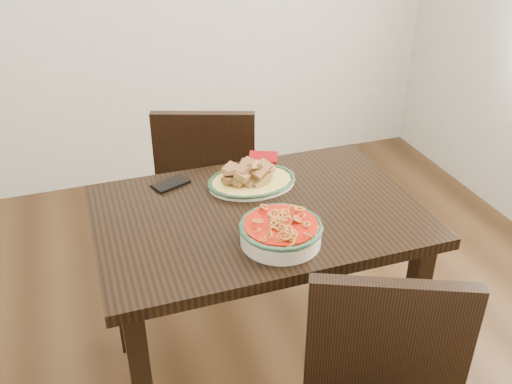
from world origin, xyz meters
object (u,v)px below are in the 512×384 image
object	(u,v)px
noodle_bowl	(281,230)
smartphone	(171,184)
chair_far	(209,184)
dining_table	(258,238)
fish_plate	(252,173)

from	to	relation	value
noodle_bowl	smartphone	world-z (taller)	noodle_bowl
chair_far	dining_table	bearing A→B (deg)	110.20
noodle_bowl	dining_table	bearing A→B (deg)	91.99
dining_table	fish_plate	bearing A→B (deg)	78.20
dining_table	smartphone	xyz separation A→B (m)	(-0.24, 0.26, 0.12)
noodle_bowl	smartphone	xyz separation A→B (m)	(-0.25, 0.46, -0.04)
chair_far	noodle_bowl	size ratio (longest dim) A/B	3.45
smartphone	fish_plate	bearing A→B (deg)	-40.84
chair_far	noodle_bowl	world-z (taller)	chair_far
chair_far	smartphone	world-z (taller)	chair_far
dining_table	noodle_bowl	distance (m)	0.25
smartphone	dining_table	bearing A→B (deg)	-70.61
dining_table	chair_far	bearing A→B (deg)	90.76
smartphone	noodle_bowl	bearing A→B (deg)	-84.52
noodle_bowl	smartphone	size ratio (longest dim) A/B	1.99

